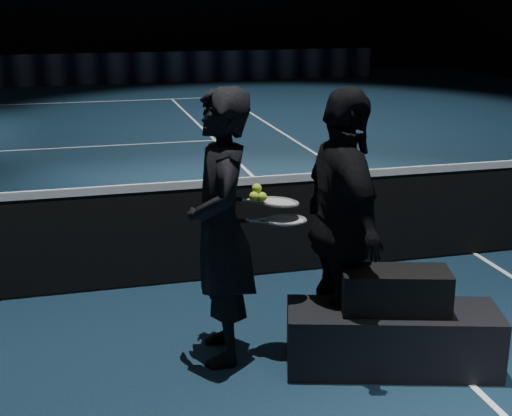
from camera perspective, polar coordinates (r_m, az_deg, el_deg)
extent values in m
cube|color=black|center=(21.65, -19.21, 10.31)|extent=(22.00, 0.15, 0.90)
cube|color=black|center=(5.12, 10.84, -10.23)|extent=(1.54, 0.87, 0.44)
cube|color=black|center=(4.97, 11.07, -6.47)|extent=(0.79, 0.50, 0.29)
cube|color=white|center=(4.84, 11.87, -7.17)|extent=(0.33, 0.10, 0.10)
imported|color=black|center=(4.92, -2.83, -1.62)|extent=(0.53, 0.75, 1.94)
imported|color=black|center=(4.99, 6.99, -1.46)|extent=(0.48, 1.14, 1.94)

